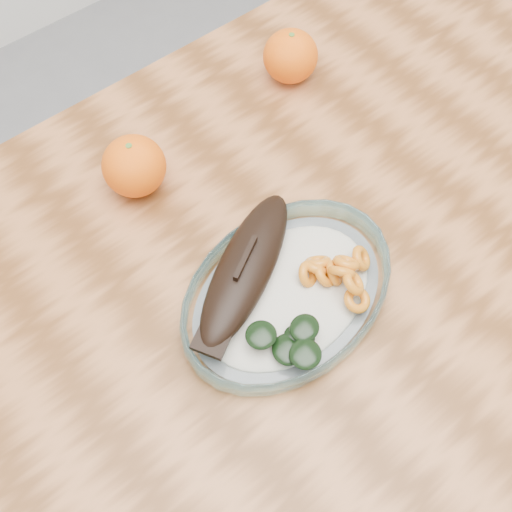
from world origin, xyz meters
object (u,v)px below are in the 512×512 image
Objects in this scene: plated_meal at (286,290)px; orange_left at (134,166)px; orange_right at (290,56)px; dining_table at (302,289)px.

plated_meal is 6.81× the size of orange_left.
dining_table is at bearing -126.05° from orange_right.
plated_meal is at bearing -130.85° from orange_right.
plated_meal is 0.37m from orange_right.
orange_right is at bearing 5.74° from orange_left.
plated_meal is 7.06× the size of orange_right.
orange_left is 0.29m from orange_right.
orange_right is at bearing 53.95° from dining_table.
orange_left reaches higher than plated_meal.
orange_right is (0.29, 0.03, -0.00)m from orange_left.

